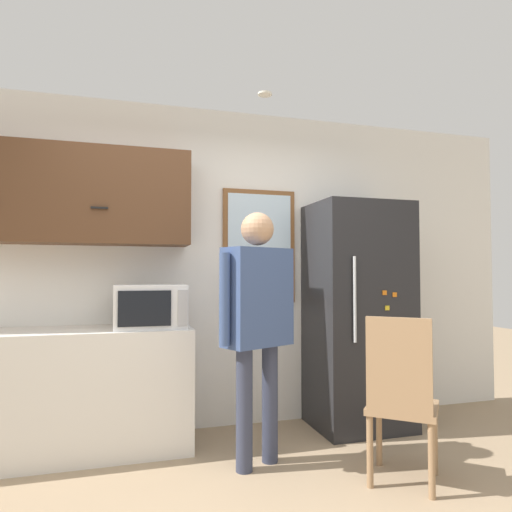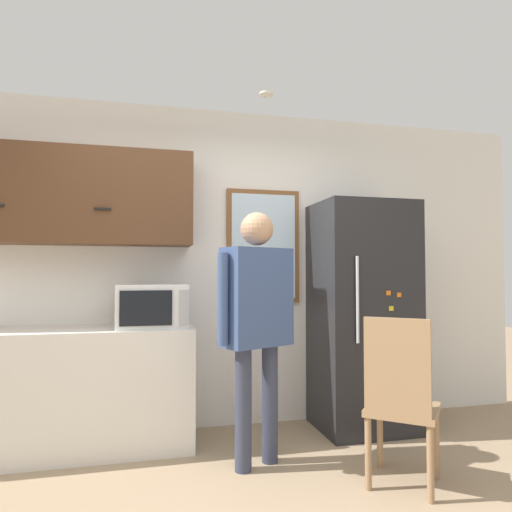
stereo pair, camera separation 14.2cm
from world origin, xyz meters
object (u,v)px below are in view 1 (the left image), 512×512
Objects in this scene: microwave at (150,306)px; person at (257,309)px; chair at (401,394)px; refrigerator at (358,314)px.

person is (0.68, -0.50, 0.00)m from microwave.
chair is at bearing -35.51° from microwave.
refrigerator is at bearing 0.51° from microwave.
chair is at bearing -105.35° from refrigerator.
chair is (0.76, -0.53, -0.49)m from person.
refrigerator reaches higher than person.
microwave is 0.27× the size of refrigerator.
refrigerator is at bearing 1.53° from person.
person reaches higher than microwave.
microwave is 1.84m from chair.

